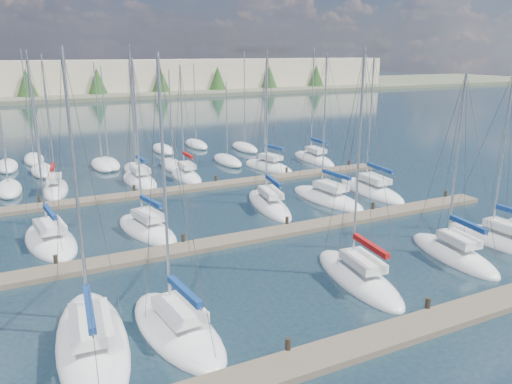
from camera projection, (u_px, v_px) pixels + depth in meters
name	position (u px, v px, depth m)	size (l,w,h in m)	color
ground	(115.00, 141.00, 72.31)	(400.00, 400.00, 0.00)	#1D313B
dock_near	(375.00, 340.00, 22.33)	(44.00, 1.93, 1.10)	#6B5E4C
dock_mid	(243.00, 238.00, 34.39)	(44.00, 1.93, 1.10)	#6B5E4C
dock_far	(180.00, 190.00, 46.45)	(44.00, 1.93, 1.10)	#6B5E4C
sailboat_r	(314.00, 159.00, 59.47)	(2.86, 8.53, 13.79)	white
sailboat_l	(327.00, 198.00, 43.71)	(3.76, 8.98, 13.17)	white
sailboat_n	(56.00, 189.00, 46.44)	(3.17, 7.39, 13.10)	white
sailboat_c	(177.00, 328.00, 23.22)	(3.84, 8.26, 13.35)	white
sailboat_j	(147.00, 229.00, 36.08)	(4.08, 7.99, 12.91)	white
sailboat_k	(269.00, 205.00, 41.85)	(3.84, 9.13, 13.44)	white
sailboat_b	(92.00, 342.00, 22.13)	(3.96, 10.26, 13.58)	white
sailboat_o	(140.00, 180.00, 49.68)	(2.99, 7.52, 13.98)	white
sailboat_q	(268.00, 167.00, 55.52)	(4.15, 7.98, 11.19)	white
sailboat_h	(51.00, 241.00, 33.94)	(3.93, 8.29, 13.44)	white
sailboat_p	(186.00, 176.00, 51.45)	(2.40, 6.99, 12.07)	white
sailboat_f	(500.00, 241.00, 33.79)	(2.87, 8.53, 12.12)	white
sailboat_d	(358.00, 277.00, 28.41)	(3.52, 8.51, 13.54)	white
sailboat_m	(371.00, 190.00, 46.24)	(3.57, 9.48, 12.83)	white
sailboat_e	(453.00, 254.00, 31.65)	(3.37, 7.82, 12.22)	white
distant_boats	(105.00, 164.00, 56.39)	(36.93, 20.75, 13.30)	#9EA0A5
shoreline	(2.00, 69.00, 141.88)	(400.00, 60.00, 38.00)	#666B51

